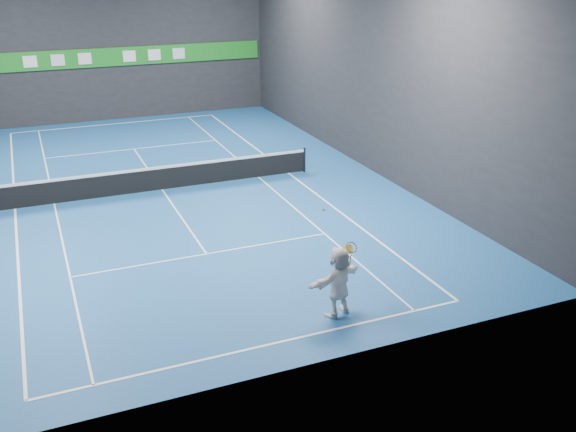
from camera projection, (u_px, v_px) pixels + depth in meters
name	position (u px, v px, depth m)	size (l,w,h in m)	color
ground	(163.00, 190.00, 25.61)	(26.00, 26.00, 0.00)	#184C88
wall_back	(105.00, 38.00, 35.03)	(18.00, 0.10, 9.00)	black
wall_front	(287.00, 182.00, 12.79)	(18.00, 0.10, 9.00)	black
wall_right	(366.00, 63.00, 27.12)	(0.10, 26.00, 9.00)	black
baseline_near	(269.00, 345.00, 15.44)	(10.98, 0.08, 0.01)	white
baseline_far	(117.00, 124.00, 35.78)	(10.98, 0.08, 0.01)	white
sideline_doubles_left	(15.00, 210.00, 23.65)	(0.08, 23.78, 0.01)	white
sideline_doubles_right	(289.00, 174.00, 27.56)	(0.08, 23.78, 0.01)	white
sideline_singles_left	(54.00, 204.00, 24.14)	(0.06, 23.78, 0.01)	white
sideline_singles_right	(259.00, 178.00, 27.07)	(0.06, 23.78, 0.01)	white
service_line_near	(207.00, 254.00, 20.13)	(8.23, 0.06, 0.01)	white
service_line_far	(134.00, 149.00, 31.08)	(8.23, 0.06, 0.01)	white
center_service_line	(163.00, 190.00, 25.61)	(0.06, 12.80, 0.01)	white
player	(338.00, 281.00, 16.42)	(1.76, 0.56, 1.90)	white
tennis_ball	(324.00, 210.00, 15.61)	(0.06, 0.06, 0.06)	#C4D523
tennis_net	(162.00, 177.00, 25.40)	(12.50, 0.10, 1.07)	black
sponsor_banner	(107.00, 57.00, 35.35)	(17.64, 0.11, 1.00)	#1C8120
tennis_racket	(351.00, 250.00, 16.28)	(0.48, 0.32, 0.73)	red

